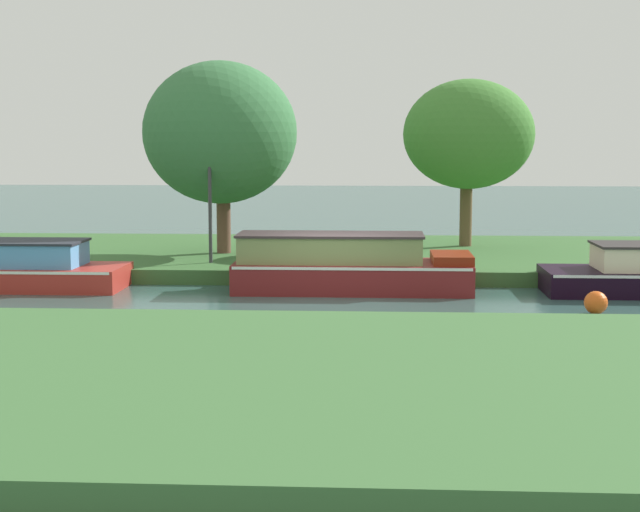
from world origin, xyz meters
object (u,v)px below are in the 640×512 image
at_px(maroon_barge, 348,266).
at_px(willow_tree_centre, 469,135).
at_px(willow_tree_left, 220,133).
at_px(channel_buoy, 596,303).
at_px(lamp_post, 210,196).

height_order(maroon_barge, willow_tree_centre, willow_tree_centre).
bearing_deg(maroon_barge, willow_tree_left, 131.95).
height_order(willow_tree_left, channel_buoy, willow_tree_left).
bearing_deg(willow_tree_centre, maroon_barge, -118.28).
relative_size(maroon_barge, willow_tree_centre, 1.12).
xyz_separation_m(maroon_barge, willow_tree_left, (-3.95, 4.39, 3.40)).
xyz_separation_m(willow_tree_left, lamp_post, (0.01, -1.97, -1.77)).
relative_size(willow_tree_centre, lamp_post, 1.79).
bearing_deg(willow_tree_left, willow_tree_centre, 17.50).
xyz_separation_m(willow_tree_centre, lamp_post, (-7.59, -4.36, -1.73)).
bearing_deg(willow_tree_centre, willow_tree_left, -162.50).
bearing_deg(lamp_post, channel_buoy, -29.71).
xyz_separation_m(willow_tree_centre, channel_buoy, (1.94, -9.80, -3.75)).
height_order(willow_tree_left, lamp_post, willow_tree_left).
relative_size(willow_tree_left, willow_tree_centre, 1.08).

